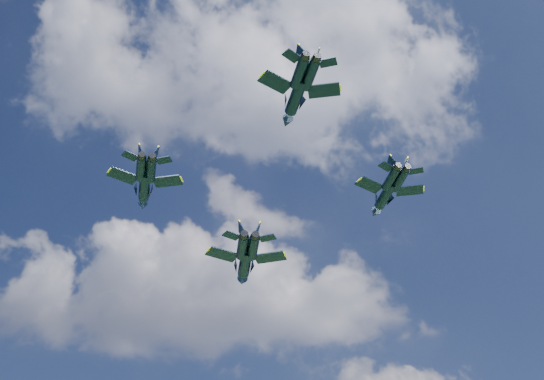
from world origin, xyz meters
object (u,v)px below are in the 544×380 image
Objects in this scene: jet_lead at (245,264)px; jet_left at (145,187)px; jet_slot at (295,98)px; jet_right at (385,196)px.

jet_lead is 1.26× the size of jet_left.
jet_slot is at bearing -85.19° from jet_lead.
jet_slot reaches higher than jet_left.
jet_slot reaches higher than jet_lead.
jet_lead is at bearing 88.21° from jet_slot.
jet_left is at bearing 174.14° from jet_right.
jet_left is 35.88m from jet_right.
jet_right is at bearing 41.58° from jet_slot.
jet_lead is 1.26× the size of jet_slot.
jet_lead is 25.76m from jet_left.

